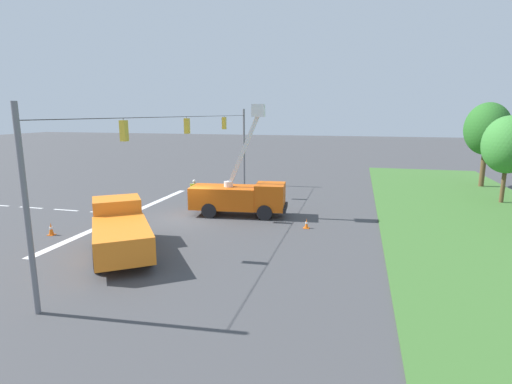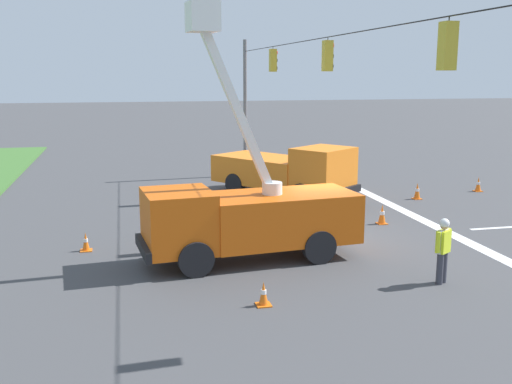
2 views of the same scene
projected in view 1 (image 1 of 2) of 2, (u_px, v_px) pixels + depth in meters
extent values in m
plane|color=#424244|center=(190.00, 219.00, 26.21)|extent=(200.00, 200.00, 0.00)
cube|color=#3D6B2D|center=(495.00, 239.00, 21.83)|extent=(56.00, 12.00, 0.10)
cube|color=silver|center=(128.00, 214.00, 27.31)|extent=(17.60, 0.50, 0.01)
cube|color=silver|center=(103.00, 213.00, 27.80)|extent=(0.20, 2.00, 0.01)
cube|color=silver|center=(66.00, 210.00, 28.53)|extent=(0.20, 2.00, 0.01)
cube|color=silver|center=(31.00, 208.00, 29.26)|extent=(0.20, 2.00, 0.01)
cylinder|color=slate|center=(244.00, 148.00, 37.86)|extent=(0.20, 0.20, 7.20)
cylinder|color=slate|center=(27.00, 213.00, 13.15)|extent=(0.20, 0.20, 7.20)
cylinder|color=black|center=(186.00, 117.00, 24.92)|extent=(26.00, 0.03, 0.03)
cylinder|color=black|center=(224.00, 116.00, 31.87)|extent=(0.02, 0.02, 0.10)
cube|color=gold|center=(224.00, 123.00, 31.98)|extent=(0.32, 0.28, 0.96)
cylinder|color=black|center=(222.00, 119.00, 31.95)|extent=(0.16, 0.05, 0.16)
cylinder|color=black|center=(222.00, 123.00, 32.01)|extent=(0.16, 0.05, 0.16)
cylinder|color=red|center=(222.00, 127.00, 32.08)|extent=(0.16, 0.05, 0.16)
cylinder|color=black|center=(187.00, 117.00, 24.98)|extent=(0.02, 0.02, 0.10)
cube|color=gold|center=(187.00, 126.00, 25.09)|extent=(0.32, 0.28, 0.96)
cylinder|color=red|center=(184.00, 121.00, 25.06)|extent=(0.16, 0.05, 0.16)
cylinder|color=black|center=(185.00, 126.00, 25.12)|extent=(0.16, 0.05, 0.16)
cylinder|color=black|center=(185.00, 131.00, 25.19)|extent=(0.16, 0.05, 0.16)
cylinder|color=black|center=(123.00, 119.00, 18.27)|extent=(0.02, 0.02, 0.10)
cube|color=gold|center=(124.00, 131.00, 18.38)|extent=(0.32, 0.28, 0.96)
cylinder|color=red|center=(120.00, 124.00, 18.35)|extent=(0.16, 0.05, 0.16)
cylinder|color=black|center=(121.00, 131.00, 18.42)|extent=(0.16, 0.05, 0.16)
cylinder|color=black|center=(121.00, 138.00, 18.48)|extent=(0.16, 0.05, 0.16)
cylinder|color=brown|center=(483.00, 169.00, 36.99)|extent=(0.45, 0.45, 3.49)
ellipsoid|color=#286623|center=(487.00, 129.00, 36.27)|extent=(4.50, 3.89, 4.75)
cylinder|color=brown|center=(503.00, 186.00, 30.34)|extent=(0.31, 0.31, 2.73)
ellipsoid|color=#387F33|center=(508.00, 145.00, 29.73)|extent=(4.18, 3.56, 4.31)
cube|color=#D6560F|center=(224.00, 197.00, 27.01)|extent=(2.65, 4.62, 1.45)
cube|color=#D6560F|center=(270.00, 197.00, 26.54)|extent=(2.30, 2.10, 1.72)
cube|color=#1E2838|center=(280.00, 192.00, 26.38)|extent=(1.87, 0.29, 0.78)
cube|color=black|center=(285.00, 207.00, 26.53)|extent=(2.21, 0.39, 0.30)
cylinder|color=black|center=(268.00, 206.00, 27.72)|extent=(0.38, 1.02, 1.00)
cylinder|color=black|center=(265.00, 213.00, 25.76)|extent=(0.38, 1.02, 1.00)
cylinder|color=black|center=(217.00, 204.00, 28.25)|extent=(0.38, 1.02, 1.00)
cylinder|color=black|center=(209.00, 211.00, 26.28)|extent=(0.38, 1.02, 1.00)
cylinder|color=silver|center=(228.00, 184.00, 26.79)|extent=(0.60, 0.60, 0.36)
cube|color=white|center=(243.00, 151.00, 26.21)|extent=(0.47, 2.26, 4.87)
cube|color=white|center=(258.00, 110.00, 25.56)|extent=(0.98, 0.89, 0.80)
cube|color=orange|center=(122.00, 239.00, 18.41)|extent=(5.14, 4.68, 1.22)
cube|color=orange|center=(117.00, 215.00, 21.31)|extent=(2.97, 3.06, 1.90)
cube|color=#1E2838|center=(116.00, 207.00, 21.87)|extent=(1.32, 1.75, 0.85)
cube|color=black|center=(117.00, 225.00, 22.43)|extent=(1.58, 2.08, 0.30)
cylinder|color=black|center=(96.00, 236.00, 20.85)|extent=(0.97, 0.82, 1.00)
cylinder|color=black|center=(141.00, 231.00, 21.68)|extent=(0.97, 0.82, 1.00)
cylinder|color=black|center=(97.00, 261.00, 17.38)|extent=(0.97, 0.82, 1.00)
cylinder|color=black|center=(150.00, 254.00, 18.21)|extent=(0.97, 0.82, 1.00)
cylinder|color=#383842|center=(193.00, 197.00, 31.06)|extent=(0.18, 0.18, 0.85)
cylinder|color=#383842|center=(196.00, 196.00, 31.12)|extent=(0.18, 0.18, 0.85)
cube|color=#D8EA26|center=(194.00, 187.00, 30.95)|extent=(0.42, 0.47, 0.60)
cube|color=silver|center=(194.00, 187.00, 30.95)|extent=(0.29, 0.40, 0.62)
cylinder|color=#D8EA26|center=(191.00, 187.00, 30.87)|extent=(0.11, 0.11, 0.55)
cylinder|color=#D8EA26|center=(198.00, 187.00, 31.03)|extent=(0.11, 0.11, 0.55)
sphere|color=tan|center=(194.00, 182.00, 30.87)|extent=(0.22, 0.22, 0.22)
sphere|color=white|center=(194.00, 181.00, 30.86)|extent=(0.26, 0.26, 0.26)
cube|color=orange|center=(52.00, 235.00, 22.70)|extent=(0.36, 0.36, 0.03)
cone|color=orange|center=(51.00, 229.00, 22.63)|extent=(0.28, 0.28, 0.70)
cylinder|color=white|center=(51.00, 228.00, 22.63)|extent=(0.17, 0.17, 0.13)
cube|color=orange|center=(258.00, 204.00, 30.43)|extent=(0.36, 0.36, 0.03)
cone|color=orange|center=(258.00, 200.00, 30.37)|extent=(0.23, 0.23, 0.57)
cylinder|color=white|center=(258.00, 200.00, 30.37)|extent=(0.14, 0.14, 0.10)
cube|color=orange|center=(140.00, 221.00, 25.49)|extent=(0.36, 0.36, 0.03)
cone|color=orange|center=(140.00, 216.00, 25.42)|extent=(0.28, 0.28, 0.70)
cylinder|color=white|center=(140.00, 215.00, 25.41)|extent=(0.17, 0.17, 0.13)
cube|color=orange|center=(306.00, 228.00, 24.04)|extent=(0.36, 0.36, 0.03)
cone|color=orange|center=(306.00, 223.00, 23.99)|extent=(0.23, 0.23, 0.56)
cylinder|color=white|center=(306.00, 223.00, 23.98)|extent=(0.14, 0.14, 0.10)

